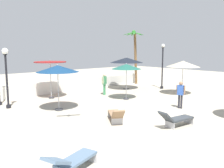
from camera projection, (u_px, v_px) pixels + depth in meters
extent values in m
plane|color=#B2A893|center=(155.00, 117.00, 12.49)|extent=(56.00, 56.00, 0.00)
cube|color=silver|center=(61.00, 87.00, 19.67)|extent=(25.20, 0.30, 0.98)
cylinder|color=#333338|center=(182.00, 94.00, 18.76)|extent=(0.55, 0.55, 0.08)
cylinder|color=#A5A5AD|center=(182.00, 81.00, 18.61)|extent=(0.05, 0.05, 2.24)
cone|color=#B7AD93|center=(183.00, 64.00, 18.42)|extent=(2.58, 2.58, 0.46)
sphere|color=#99999E|center=(183.00, 61.00, 18.38)|extent=(0.08, 0.08, 0.08)
cylinder|color=#333338|center=(126.00, 99.00, 16.98)|extent=(0.42, 0.42, 0.08)
cylinder|color=#A5A5AD|center=(126.00, 84.00, 16.83)|extent=(0.05, 0.05, 2.22)
cone|color=#1E594C|center=(126.00, 67.00, 16.65)|extent=(2.12, 2.12, 0.36)
sphere|color=#99999E|center=(126.00, 64.00, 16.62)|extent=(0.08, 0.08, 0.08)
cylinder|color=#333338|center=(59.00, 109.00, 13.97)|extent=(0.47, 0.47, 0.08)
cylinder|color=#A5A5AD|center=(58.00, 91.00, 13.81)|extent=(0.05, 0.05, 2.31)
cone|color=navy|center=(58.00, 69.00, 13.62)|extent=(2.42, 2.42, 0.39)
sphere|color=#99999E|center=(58.00, 65.00, 13.59)|extent=(0.08, 0.08, 0.08)
cylinder|color=#333338|center=(51.00, 98.00, 17.35)|extent=(0.40, 0.40, 0.08)
cylinder|color=#A5A5AD|center=(51.00, 80.00, 17.16)|extent=(0.05, 0.05, 2.67)
cylinder|color=maroon|center=(50.00, 62.00, 16.97)|extent=(2.27, 2.27, 0.06)
sphere|color=#99999E|center=(50.00, 60.00, 16.95)|extent=(0.08, 0.08, 0.08)
cylinder|color=#333338|center=(126.00, 89.00, 21.22)|extent=(0.51, 0.51, 0.08)
cylinder|color=#A5A5AD|center=(126.00, 76.00, 21.05)|extent=(0.05, 0.05, 2.43)
cone|color=black|center=(127.00, 60.00, 20.85)|extent=(2.91, 2.91, 0.45)
sphere|color=#99999E|center=(127.00, 57.00, 20.82)|extent=(0.08, 0.08, 0.08)
cylinder|color=brown|center=(136.00, 58.00, 24.24)|extent=(0.56, 0.25, 5.25)
sphere|color=#296F28|center=(134.00, 32.00, 23.66)|extent=(0.40, 0.40, 0.40)
ellipsoid|color=#296F28|center=(138.00, 34.00, 23.96)|extent=(1.07, 0.36, 0.35)
ellipsoid|color=#296F28|center=(133.00, 34.00, 24.21)|extent=(0.76, 0.98, 0.35)
ellipsoid|color=#296F28|center=(130.00, 34.00, 24.10)|extent=(0.27, 1.07, 0.35)
ellipsoid|color=#296F28|center=(128.00, 34.00, 23.62)|extent=(0.98, 0.77, 0.35)
ellipsoid|color=#296F28|center=(131.00, 33.00, 23.25)|extent=(1.07, 0.39, 0.35)
ellipsoid|color=#296F28|center=(134.00, 33.00, 23.14)|extent=(0.87, 0.91, 0.35)
ellipsoid|color=#296F28|center=(137.00, 33.00, 23.23)|extent=(0.33, 1.07, 0.35)
ellipsoid|color=#296F28|center=(139.00, 34.00, 23.73)|extent=(0.97, 0.78, 0.35)
cylinder|color=black|center=(162.00, 87.00, 21.59)|extent=(0.28, 0.28, 0.20)
cylinder|color=black|center=(162.00, 68.00, 21.34)|extent=(0.12, 0.12, 3.69)
cylinder|color=black|center=(163.00, 48.00, 21.07)|extent=(0.22, 0.22, 0.06)
sphere|color=white|center=(163.00, 46.00, 21.04)|extent=(0.33, 0.33, 0.33)
cylinder|color=black|center=(0.00, 103.00, 15.26)|extent=(0.28, 0.28, 0.20)
cylinder|color=black|center=(9.00, 106.00, 14.46)|extent=(0.28, 0.28, 0.20)
cylinder|color=black|center=(7.00, 82.00, 14.24)|extent=(0.12, 0.12, 3.24)
cylinder|color=black|center=(5.00, 55.00, 14.00)|extent=(0.22, 0.22, 0.06)
sphere|color=white|center=(5.00, 51.00, 13.97)|extent=(0.39, 0.39, 0.39)
cube|color=#B7B7BC|center=(113.00, 114.00, 12.55)|extent=(0.48, 0.33, 0.35)
cube|color=#B7B7BC|center=(117.00, 121.00, 11.28)|extent=(0.48, 0.33, 0.35)
cube|color=#8C6B4C|center=(115.00, 114.00, 11.89)|extent=(1.22, 1.48, 0.08)
cube|color=#8C6B4C|center=(118.00, 114.00, 10.96)|extent=(0.75, 0.75, 0.49)
cube|color=#B7B7BC|center=(90.00, 156.00, 7.56)|extent=(0.21, 0.54, 0.35)
cube|color=slate|center=(76.00, 159.00, 6.99)|extent=(1.50, 0.95, 0.08)
cube|color=slate|center=(56.00, 161.00, 6.24)|extent=(0.77, 0.71, 0.33)
cube|color=#B7B7BC|center=(189.00, 120.00, 11.45)|extent=(0.12, 0.55, 0.35)
cube|color=#B7B7BC|center=(170.00, 125.00, 10.74)|extent=(0.12, 0.55, 0.35)
cube|color=#33383D|center=(180.00, 119.00, 11.07)|extent=(1.46, 0.74, 0.08)
cube|color=#33383D|center=(166.00, 117.00, 10.54)|extent=(0.61, 0.62, 0.49)
cylinder|color=#26262D|center=(179.00, 101.00, 14.39)|extent=(0.12, 0.12, 0.83)
cylinder|color=#26262D|center=(181.00, 102.00, 14.29)|extent=(0.12, 0.12, 0.83)
cube|color=#3359B2|center=(181.00, 90.00, 14.24)|extent=(0.28, 0.39, 0.59)
sphere|color=#936B4C|center=(181.00, 83.00, 14.18)|extent=(0.22, 0.22, 0.22)
cylinder|color=#936B4C|center=(177.00, 89.00, 14.39)|extent=(0.08, 0.08, 0.53)
cylinder|color=#936B4C|center=(185.00, 90.00, 14.08)|extent=(0.08, 0.08, 0.53)
cylinder|color=#3F8C59|center=(104.00, 90.00, 18.52)|extent=(0.12, 0.12, 0.86)
cylinder|color=#3F8C59|center=(105.00, 89.00, 18.66)|extent=(0.12, 0.12, 0.86)
cube|color=#3F8C59|center=(104.00, 80.00, 18.48)|extent=(0.43, 0.36, 0.61)
sphere|color=beige|center=(104.00, 75.00, 18.42)|extent=(0.23, 0.23, 0.23)
cylinder|color=beige|center=(103.00, 80.00, 18.26)|extent=(0.08, 0.08, 0.55)
cylinder|color=beige|center=(106.00, 79.00, 18.69)|extent=(0.08, 0.08, 0.55)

